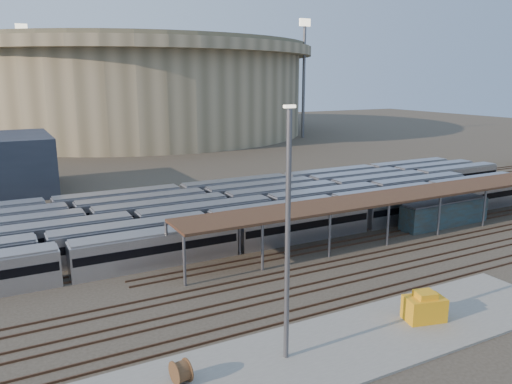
{
  "coord_description": "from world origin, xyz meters",
  "views": [
    {
      "loc": [
        -23.1,
        -41.94,
        19.75
      ],
      "look_at": [
        5.49,
        12.0,
        5.74
      ],
      "focal_mm": 35.0,
      "sensor_mm": 36.0,
      "label": 1
    }
  ],
  "objects_px": {
    "cable_reel_east": "(181,372)",
    "yard_light_pole": "(288,237)",
    "yellow_equipment": "(424,309)",
    "teal_boxcar": "(444,214)"
  },
  "relations": [
    {
      "from": "yard_light_pole",
      "to": "yellow_equipment",
      "type": "xyz_separation_m",
      "value": [
        12.99,
        -0.52,
        -8.02
      ]
    },
    {
      "from": "cable_reel_east",
      "to": "yard_light_pole",
      "type": "relative_size",
      "value": 0.09
    },
    {
      "from": "cable_reel_east",
      "to": "yellow_equipment",
      "type": "relative_size",
      "value": 0.51
    },
    {
      "from": "cable_reel_east",
      "to": "yellow_equipment",
      "type": "height_order",
      "value": "yellow_equipment"
    },
    {
      "from": "cable_reel_east",
      "to": "teal_boxcar",
      "type": "bearing_deg",
      "value": 22.05
    },
    {
      "from": "teal_boxcar",
      "to": "yard_light_pole",
      "type": "height_order",
      "value": "yard_light_pole"
    },
    {
      "from": "cable_reel_east",
      "to": "yard_light_pole",
      "type": "xyz_separation_m",
      "value": [
        7.7,
        -0.56,
        8.21
      ]
    },
    {
      "from": "yellow_equipment",
      "to": "teal_boxcar",
      "type": "bearing_deg",
      "value": 52.96
    },
    {
      "from": "yard_light_pole",
      "to": "yellow_equipment",
      "type": "relative_size",
      "value": 5.6
    },
    {
      "from": "cable_reel_east",
      "to": "yellow_equipment",
      "type": "xyz_separation_m",
      "value": [
        20.68,
        -1.08,
        0.19
      ]
    }
  ]
}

